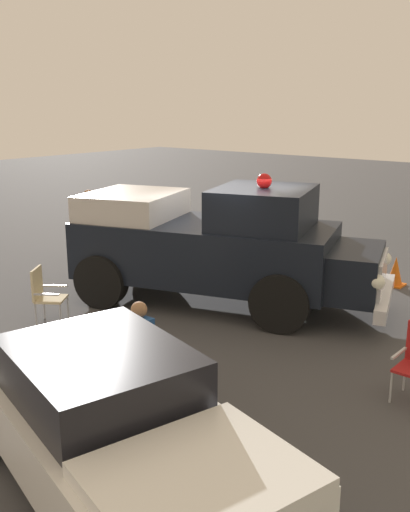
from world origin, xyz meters
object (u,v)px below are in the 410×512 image
Objects in this scene: lawn_chair_spare at (44,292)px; vintage_fire_truck at (216,244)px; spectator_seated at (144,342)px; spectator_standing at (89,217)px; traffic_cone at (395,272)px; classic_hot_rod at (116,427)px; lawn_chair_near_truck at (138,352)px.

vintage_fire_truck is at bearing 148.24° from lawn_chair_spare.
spectator_standing reaches higher than spectator_seated.
classic_hot_rod is at bearing 3.15° from traffic_cone.
vintage_fire_truck reaches higher than classic_hot_rod.
spectator_seated is at bearing 22.60° from vintage_fire_truck.
spectator_seated is at bearing -7.51° from traffic_cone.
lawn_chair_near_truck reaches higher than traffic_cone.
spectator_seated is (-0.13, 0.00, 0.11)m from lawn_chair_near_truck.
vintage_fire_truck is 6.21× the size of lawn_chair_near_truck.
spectator_standing is at bearing -101.88° from vintage_fire_truck.
spectator_standing is at bearing -139.35° from lawn_chair_spare.
lawn_chair_spare is at bearing -101.76° from spectator_seated.
classic_hot_rod is 4.61× the size of lawn_chair_near_truck.
spectator_seated is (0.65, 3.13, 0.11)m from lawn_chair_spare.
lawn_chair_near_truck is (3.55, 1.42, -0.61)m from vintage_fire_truck.
vintage_fire_truck reaches higher than lawn_chair_spare.
spectator_seated is at bearing 179.69° from lawn_chair_near_truck.
vintage_fire_truck is 5.10m from spectator_standing.
vintage_fire_truck is at bearing -34.84° from traffic_cone.
spectator_standing reaches higher than lawn_chair_near_truck.
spectator_standing is at bearing -125.66° from lawn_chair_near_truck.
spectator_standing is at bearing -72.73° from traffic_cone.
traffic_cone is at bearing 145.16° from vintage_fire_truck.
classic_hot_rod is 3.64× the size of spectator_seated.
spectator_standing is 2.64× the size of traffic_cone.
lawn_chair_spare is 3.20m from spectator_seated.
vintage_fire_truck is 1.35× the size of classic_hot_rod.
spectator_standing is (-3.81, -3.27, 0.37)m from lawn_chair_spare.
lawn_chair_near_truck is 6.93m from traffic_cone.
vintage_fire_truck reaches higher than spectator_standing.
traffic_cone is at bearing 146.53° from lawn_chair_spare.
classic_hot_rod is at bearing 61.79° from lawn_chair_spare.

